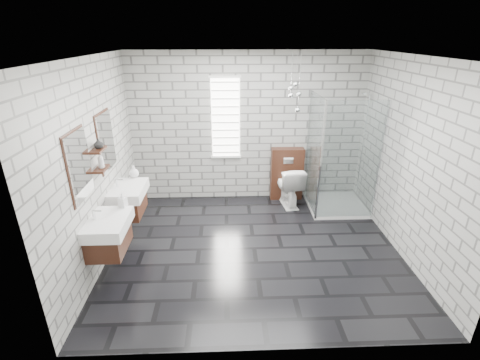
{
  "coord_description": "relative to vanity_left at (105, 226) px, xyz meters",
  "views": [
    {
      "loc": [
        -0.38,
        -4.35,
        2.96
      ],
      "look_at": [
        -0.2,
        0.35,
        0.96
      ],
      "focal_mm": 26.0,
      "sensor_mm": 36.0,
      "label": 1
    }
  ],
  "objects": [
    {
      "name": "floor",
      "position": [
        1.91,
        0.55,
        -0.77
      ],
      "size": [
        4.2,
        3.6,
        0.02
      ],
      "primitive_type": "cube",
      "color": "black",
      "rests_on": "ground"
    },
    {
      "name": "ceiling",
      "position": [
        1.91,
        0.55,
        1.95
      ],
      "size": [
        4.2,
        3.6,
        0.02
      ],
      "primitive_type": "cube",
      "color": "white",
      "rests_on": "wall_back"
    },
    {
      "name": "wall_back",
      "position": [
        1.91,
        2.36,
        0.59
      ],
      "size": [
        4.2,
        0.02,
        2.7
      ],
      "primitive_type": "cube",
      "color": "#A3A29D",
      "rests_on": "floor"
    },
    {
      "name": "wall_front",
      "position": [
        1.91,
        -1.26,
        0.59
      ],
      "size": [
        4.2,
        0.02,
        2.7
      ],
      "primitive_type": "cube",
      "color": "#A3A29D",
      "rests_on": "floor"
    },
    {
      "name": "wall_left",
      "position": [
        -0.2,
        0.55,
        0.59
      ],
      "size": [
        0.02,
        3.6,
        2.7
      ],
      "primitive_type": "cube",
      "color": "#A3A29D",
      "rests_on": "floor"
    },
    {
      "name": "wall_right",
      "position": [
        4.02,
        0.55,
        0.59
      ],
      "size": [
        0.02,
        3.6,
        2.7
      ],
      "primitive_type": "cube",
      "color": "#A3A29D",
      "rests_on": "floor"
    },
    {
      "name": "vanity_left",
      "position": [
        0.0,
        0.0,
        0.0
      ],
      "size": [
        0.47,
        0.7,
        1.57
      ],
      "color": "#3F1F13",
      "rests_on": "wall_left"
    },
    {
      "name": "vanity_right",
      "position": [
        0.0,
        0.98,
        0.0
      ],
      "size": [
        0.47,
        0.7,
        1.57
      ],
      "color": "#3F1F13",
      "rests_on": "wall_left"
    },
    {
      "name": "shelf_lower",
      "position": [
        -0.12,
        0.5,
        0.56
      ],
      "size": [
        0.14,
        0.3,
        0.03
      ],
      "primitive_type": "cube",
      "color": "#3F1F13",
      "rests_on": "wall_left"
    },
    {
      "name": "shelf_upper",
      "position": [
        -0.12,
        0.5,
        0.82
      ],
      "size": [
        0.14,
        0.3,
        0.03
      ],
      "primitive_type": "cube",
      "color": "#3F1F13",
      "rests_on": "wall_left"
    },
    {
      "name": "window",
      "position": [
        1.51,
        2.33,
        0.79
      ],
      "size": [
        0.56,
        0.05,
        1.48
      ],
      "color": "white",
      "rests_on": "wall_back"
    },
    {
      "name": "cistern_panel",
      "position": [
        2.65,
        2.25,
        -0.26
      ],
      "size": [
        0.6,
        0.2,
        1.0
      ],
      "primitive_type": "cube",
      "color": "#3F1F13",
      "rests_on": "floor"
    },
    {
      "name": "flush_plate",
      "position": [
        2.65,
        2.14,
        0.04
      ],
      "size": [
        0.18,
        0.01,
        0.12
      ],
      "primitive_type": "cube",
      "color": "silver",
      "rests_on": "cistern_panel"
    },
    {
      "name": "shower_enclosure",
      "position": [
        3.41,
        1.73,
        -0.25
      ],
      "size": [
        1.0,
        1.0,
        2.03
      ],
      "color": "white",
      "rests_on": "floor"
    },
    {
      "name": "pendant_cluster",
      "position": [
        2.65,
        1.93,
        1.28
      ],
      "size": [
        0.24,
        0.24,
        0.96
      ],
      "color": "silver",
      "rests_on": "ceiling"
    },
    {
      "name": "toilet",
      "position": [
        2.65,
        1.99,
        -0.38
      ],
      "size": [
        0.51,
        0.78,
        0.75
      ],
      "primitive_type": "imported",
      "rotation": [
        0.0,
        0.0,
        3.27
      ],
      "color": "white",
      "rests_on": "floor"
    },
    {
      "name": "soap_bottle_a",
      "position": [
        0.15,
        0.32,
        0.19
      ],
      "size": [
        0.11,
        0.11,
        0.2
      ],
      "primitive_type": "imported",
      "rotation": [
        0.0,
        0.0,
        -0.33
      ],
      "color": "#B2B2B2",
      "rests_on": "vanity_left"
    },
    {
      "name": "soap_bottle_b",
      "position": [
        0.05,
        1.35,
        0.19
      ],
      "size": [
        0.18,
        0.18,
        0.19
      ],
      "primitive_type": "imported",
      "rotation": [
        0.0,
        0.0,
        0.28
      ],
      "color": "#B2B2B2",
      "rests_on": "vanity_right"
    },
    {
      "name": "soap_bottle_c",
      "position": [
        -0.11,
        0.5,
        0.68
      ],
      "size": [
        0.1,
        0.1,
        0.2
      ],
      "primitive_type": "imported",
      "rotation": [
        0.0,
        0.0,
        -0.35
      ],
      "color": "#B2B2B2",
      "rests_on": "shelf_lower"
    },
    {
      "name": "vase",
      "position": [
        -0.11,
        0.52,
        0.9
      ],
      "size": [
        0.14,
        0.14,
        0.13
      ],
      "primitive_type": "imported",
      "rotation": [
        0.0,
        0.0,
        -0.17
      ],
      "color": "#B2B2B2",
      "rests_on": "shelf_upper"
    }
  ]
}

